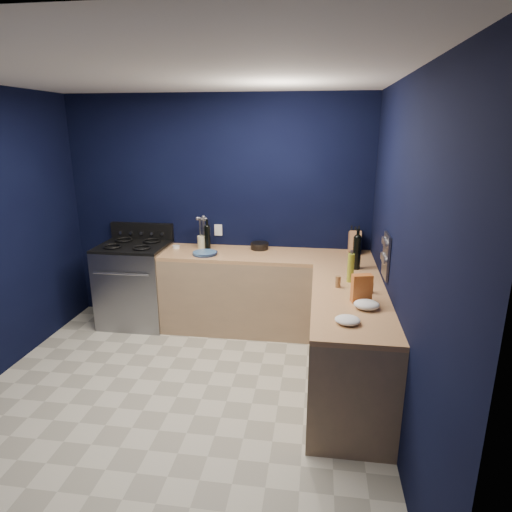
% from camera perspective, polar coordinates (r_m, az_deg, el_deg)
% --- Properties ---
extents(floor, '(3.50, 3.50, 0.02)m').
position_cam_1_polar(floor, '(4.02, -10.29, -17.76)').
color(floor, beige).
rests_on(floor, ground).
extents(ceiling, '(3.50, 3.50, 0.02)m').
position_cam_1_polar(ceiling, '(3.36, -12.73, 22.50)').
color(ceiling, silver).
rests_on(ceiling, ground).
extents(wall_back, '(3.50, 0.02, 2.60)m').
position_cam_1_polar(wall_back, '(5.12, -4.94, 5.86)').
color(wall_back, black).
rests_on(wall_back, ground).
extents(wall_right, '(0.02, 3.50, 2.60)m').
position_cam_1_polar(wall_right, '(3.34, 18.50, -0.69)').
color(wall_right, black).
rests_on(wall_right, ground).
extents(wall_front, '(3.50, 0.02, 2.60)m').
position_cam_1_polar(wall_front, '(2.02, -28.29, -13.29)').
color(wall_front, black).
rests_on(wall_front, ground).
extents(cab_back, '(2.30, 0.63, 0.86)m').
position_cam_1_polar(cab_back, '(4.95, 1.28, -4.95)').
color(cab_back, '#9F7E5C').
rests_on(cab_back, floor).
extents(top_back, '(2.30, 0.63, 0.04)m').
position_cam_1_polar(top_back, '(4.80, 1.32, 0.06)').
color(top_back, '#976036').
rests_on(top_back, cab_back).
extents(cab_right, '(0.63, 1.67, 0.86)m').
position_cam_1_polar(cab_right, '(3.88, 11.78, -11.62)').
color(cab_right, '#9F7E5C').
rests_on(cab_right, floor).
extents(top_right, '(0.63, 1.67, 0.04)m').
position_cam_1_polar(top_right, '(3.70, 12.18, -5.44)').
color(top_right, '#976036').
rests_on(top_right, cab_right).
extents(gas_range, '(0.76, 0.66, 0.92)m').
position_cam_1_polar(gas_range, '(5.31, -15.39, -3.69)').
color(gas_range, gray).
rests_on(gas_range, floor).
extents(oven_door, '(0.59, 0.02, 0.42)m').
position_cam_1_polar(oven_door, '(5.05, -16.77, -5.00)').
color(oven_door, black).
rests_on(oven_door, gas_range).
extents(cooktop, '(0.76, 0.66, 0.03)m').
position_cam_1_polar(cooktop, '(5.17, -15.79, 1.26)').
color(cooktop, black).
rests_on(cooktop, gas_range).
extents(backguard, '(0.76, 0.06, 0.20)m').
position_cam_1_polar(backguard, '(5.41, -14.62, 3.16)').
color(backguard, black).
rests_on(backguard, gas_range).
extents(spice_panel, '(0.02, 0.28, 0.38)m').
position_cam_1_polar(spice_panel, '(3.89, 16.61, -0.00)').
color(spice_panel, gray).
rests_on(spice_panel, wall_right).
extents(wall_outlet, '(0.09, 0.02, 0.13)m').
position_cam_1_polar(wall_outlet, '(5.14, -4.94, 3.40)').
color(wall_outlet, white).
rests_on(wall_outlet, wall_back).
extents(plate_stack, '(0.30, 0.30, 0.03)m').
position_cam_1_polar(plate_stack, '(4.79, -6.71, 0.36)').
color(plate_stack, '#2F598D').
rests_on(plate_stack, top_back).
extents(ramekin, '(0.10, 0.10, 0.03)m').
position_cam_1_polar(ramekin, '(5.10, -10.37, 1.17)').
color(ramekin, white).
rests_on(ramekin, top_back).
extents(utensil_crock, '(0.15, 0.15, 0.15)m').
position_cam_1_polar(utensil_crock, '(5.04, -6.97, 1.83)').
color(utensil_crock, beige).
rests_on(utensil_crock, top_back).
extents(wine_bottle_back, '(0.09, 0.09, 0.27)m').
position_cam_1_polar(wine_bottle_back, '(4.97, -6.35, 2.36)').
color(wine_bottle_back, black).
rests_on(wine_bottle_back, top_back).
extents(lemon_basket, '(0.26, 0.26, 0.08)m').
position_cam_1_polar(lemon_basket, '(4.97, 0.46, 1.32)').
color(lemon_basket, black).
rests_on(lemon_basket, top_back).
extents(knife_block, '(0.13, 0.27, 0.29)m').
position_cam_1_polar(knife_block, '(4.96, 12.73, 1.82)').
color(knife_block, '#97643D').
rests_on(knife_block, top_back).
extents(wine_bottle_right, '(0.09, 0.09, 0.32)m').
position_cam_1_polar(wine_bottle_right, '(4.35, 13.01, 0.37)').
color(wine_bottle_right, black).
rests_on(wine_bottle_right, top_right).
extents(oil_bottle, '(0.07, 0.07, 0.26)m').
position_cam_1_polar(oil_bottle, '(3.99, 12.24, -1.52)').
color(oil_bottle, olive).
rests_on(oil_bottle, top_right).
extents(spice_jar_near, '(0.06, 0.06, 0.10)m').
position_cam_1_polar(spice_jar_near, '(3.85, 10.64, -3.30)').
color(spice_jar_near, olive).
rests_on(spice_jar_near, top_right).
extents(spice_jar_far, '(0.06, 0.06, 0.09)m').
position_cam_1_polar(spice_jar_far, '(3.79, 14.70, -4.01)').
color(spice_jar_far, olive).
rests_on(spice_jar_far, top_right).
extents(crouton_bag, '(0.17, 0.11, 0.23)m').
position_cam_1_polar(crouton_bag, '(3.55, 13.60, -4.15)').
color(crouton_bag, red).
rests_on(crouton_bag, top_right).
extents(towel_front, '(0.22, 0.20, 0.07)m').
position_cam_1_polar(towel_front, '(3.46, 14.22, -6.16)').
color(towel_front, white).
rests_on(towel_front, top_right).
extents(towel_end, '(0.23, 0.21, 0.05)m').
position_cam_1_polar(towel_end, '(3.18, 11.85, -8.17)').
color(towel_end, white).
rests_on(towel_end, top_right).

